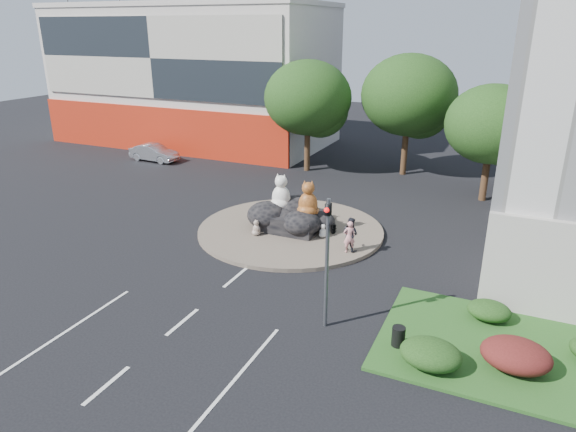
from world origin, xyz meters
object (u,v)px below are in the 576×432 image
object	(u,v)px
cat_tabby	(308,198)
pedestrian_dark	(350,234)
kitten_white	(323,230)
pedestrian_pink	(349,237)
litter_bin	(398,336)
kitten_calico	(256,227)
parked_car	(154,153)
cat_white	(281,191)

from	to	relation	value
cat_tabby	pedestrian_dark	distance (m)	3.27
cat_tabby	kitten_white	distance (m)	1.84
pedestrian_pink	litter_bin	size ratio (longest dim) A/B	2.23
kitten_calico	parked_car	bearing A→B (deg)	173.48
pedestrian_pink	litter_bin	xyz separation A→B (m)	(3.94, -6.59, -0.52)
cat_white	pedestrian_dark	xyz separation A→B (m)	(4.54, -1.78, -1.05)
pedestrian_pink	litter_bin	distance (m)	7.70
cat_white	parked_car	bearing A→B (deg)	150.23
kitten_calico	pedestrian_pink	bearing A→B (deg)	28.40
cat_tabby	kitten_white	xyz separation A→B (m)	(1.00, -0.36, -1.51)
kitten_calico	litter_bin	size ratio (longest dim) A/B	1.21
litter_bin	pedestrian_pink	bearing A→B (deg)	120.85
pedestrian_pink	parked_car	size ratio (longest dim) A/B	0.38
cat_tabby	kitten_calico	world-z (taller)	cat_tabby
kitten_calico	kitten_white	distance (m)	3.48
kitten_white	parked_car	size ratio (longest dim) A/B	0.17
cat_tabby	litter_bin	world-z (taller)	cat_tabby
parked_car	kitten_calico	bearing A→B (deg)	-123.65
kitten_white	pedestrian_pink	distance (m)	2.25
pedestrian_pink	kitten_white	bearing A→B (deg)	-69.40
kitten_white	parked_car	bearing A→B (deg)	129.25
kitten_white	cat_tabby	bearing A→B (deg)	137.59
kitten_calico	pedestrian_pink	size ratio (longest dim) A/B	0.54
cat_white	parked_car	size ratio (longest dim) A/B	0.47
pedestrian_pink	cat_white	bearing A→B (deg)	-58.73
cat_white	pedestrian_pink	distance (m)	5.11
pedestrian_dark	cat_white	bearing A→B (deg)	-0.54
kitten_white	litter_bin	distance (m)	9.73
cat_white	litter_bin	xyz separation A→B (m)	(8.50, -8.61, -1.62)
cat_white	litter_bin	distance (m)	12.21
cat_white	kitten_white	xyz separation A→B (m)	(2.75, -0.77, -1.53)
pedestrian_dark	cat_tabby	bearing A→B (deg)	-5.24
kitten_calico	cat_white	bearing A→B (deg)	104.16
kitten_white	litter_bin	world-z (taller)	kitten_white
kitten_white	pedestrian_pink	xyz separation A→B (m)	(1.82, -1.25, 0.44)
cat_white	cat_tabby	distance (m)	1.80
kitten_calico	litter_bin	world-z (taller)	kitten_calico
cat_white	kitten_calico	xyz separation A→B (m)	(-0.53, -1.94, -1.46)
cat_tabby	parked_car	distance (m)	20.10
pedestrian_pink	pedestrian_dark	bearing A→B (deg)	-118.64
cat_white	kitten_calico	distance (m)	2.48
cat_tabby	pedestrian_pink	xyz separation A→B (m)	(2.82, -1.61, -1.07)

